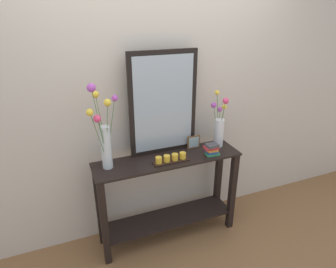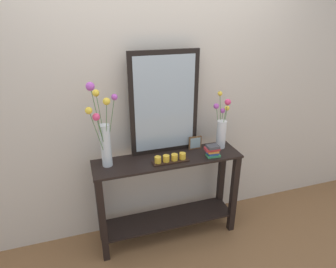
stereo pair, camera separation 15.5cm
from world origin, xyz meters
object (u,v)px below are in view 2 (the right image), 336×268
object	(u,v)px
mirror_leaning	(164,104)
vase_right	(222,128)
picture_frame_small	(195,143)
candle_tray	(170,159)
tall_vase_left	(104,133)
console_table	(168,191)
book_stack	(213,151)

from	to	relation	value
mirror_leaning	vase_right	distance (m)	0.59
picture_frame_small	vase_right	bearing A→B (deg)	-9.11
mirror_leaning	candle_tray	bearing A→B (deg)	-93.96
picture_frame_small	tall_vase_left	bearing A→B (deg)	-175.04
console_table	tall_vase_left	xyz separation A→B (m)	(-0.53, 0.03, 0.65)
mirror_leaning	book_stack	distance (m)	0.59
tall_vase_left	vase_right	size ratio (longest dim) A/B	1.40
tall_vase_left	book_stack	bearing A→B (deg)	-6.97
mirror_leaning	tall_vase_left	distance (m)	0.58
mirror_leaning	book_stack	world-z (taller)	mirror_leaning
console_table	mirror_leaning	world-z (taller)	mirror_leaning
picture_frame_small	book_stack	world-z (taller)	picture_frame_small
picture_frame_small	console_table	bearing A→B (deg)	-161.90
candle_tray	picture_frame_small	xyz separation A→B (m)	(0.30, 0.17, 0.03)
candle_tray	picture_frame_small	bearing A→B (deg)	29.30
vase_right	picture_frame_small	size ratio (longest dim) A/B	4.19
vase_right	picture_frame_small	bearing A→B (deg)	170.89
mirror_leaning	book_stack	xyz separation A→B (m)	(0.37, -0.23, -0.40)
picture_frame_small	book_stack	size ratio (longest dim) A/B	0.90
console_table	book_stack	bearing A→B (deg)	-12.68
mirror_leaning	book_stack	size ratio (longest dim) A/B	6.58
mirror_leaning	tall_vase_left	world-z (taller)	mirror_leaning
console_table	book_stack	xyz separation A→B (m)	(0.39, -0.09, 0.40)
mirror_leaning	picture_frame_small	distance (m)	0.49
console_table	vase_right	distance (m)	0.77
vase_right	picture_frame_small	xyz separation A→B (m)	(-0.24, 0.04, -0.13)
console_table	tall_vase_left	bearing A→B (deg)	177.28
book_stack	mirror_leaning	bearing A→B (deg)	148.85
tall_vase_left	vase_right	distance (m)	1.07
mirror_leaning	vase_right	bearing A→B (deg)	-8.70
mirror_leaning	tall_vase_left	bearing A→B (deg)	-168.19
vase_right	candle_tray	xyz separation A→B (m)	(-0.54, -0.13, -0.17)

